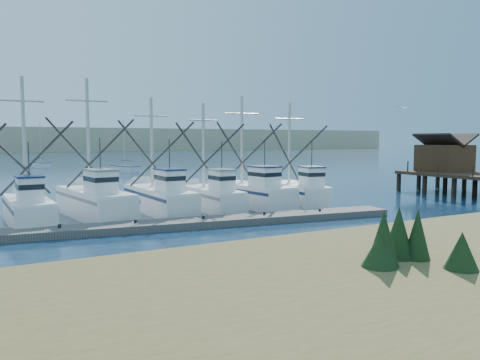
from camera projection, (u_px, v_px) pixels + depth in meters
name	position (u px, v px, depth m)	size (l,w,h in m)	color
ground	(365.00, 234.00, 25.48)	(500.00, 500.00, 0.00)	#0C1D34
shore_bank	(405.00, 297.00, 12.86)	(40.00, 10.00, 1.60)	#4C422D
floating_dock	(153.00, 226.00, 26.76)	(31.23, 2.08, 0.42)	#5E5A54
timber_pier	(477.00, 167.00, 42.83)	(7.00, 20.00, 8.00)	black
dune_ridge	(33.00, 140.00, 209.23)	(360.00, 60.00, 10.00)	tan
trawler_fleet	(133.00, 202.00, 31.25)	(30.93, 8.90, 9.21)	white
sailboat_near	(125.00, 169.00, 73.76)	(3.54, 5.89, 8.10)	white
sailboat_far	(41.00, 165.00, 84.92)	(2.80, 5.28, 8.10)	white
flying_gull	(402.00, 108.00, 38.90)	(1.04, 0.19, 0.19)	white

